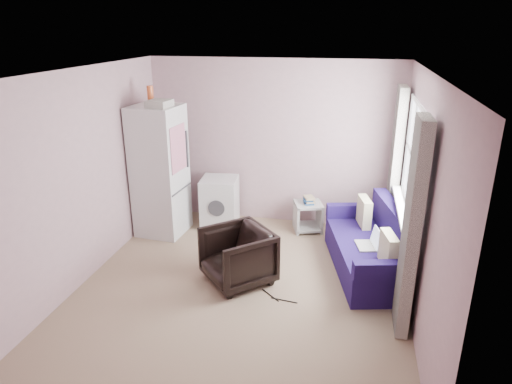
% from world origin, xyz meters
% --- Properties ---
extents(room, '(3.84, 4.24, 2.54)m').
position_xyz_m(room, '(0.02, 0.01, 1.25)').
color(room, '#8E755D').
rests_on(room, ground).
extents(armchair, '(0.99, 0.99, 0.75)m').
position_xyz_m(armchair, '(-0.07, 0.13, 0.37)').
color(armchair, black).
rests_on(armchair, ground).
extents(fridge, '(0.72, 0.70, 2.16)m').
position_xyz_m(fridge, '(-1.52, 1.29, 0.96)').
color(fridge, beige).
rests_on(fridge, ground).
extents(washing_machine, '(0.58, 0.58, 0.76)m').
position_xyz_m(washing_machine, '(-0.76, 1.70, 0.40)').
color(washing_machine, beige).
rests_on(washing_machine, ground).
extents(side_table, '(0.50, 0.50, 0.54)m').
position_xyz_m(side_table, '(0.60, 1.78, 0.26)').
color(side_table, '#A2A29E').
rests_on(side_table, ground).
extents(sofa, '(1.20, 1.93, 0.80)m').
position_xyz_m(sofa, '(1.53, 0.75, 0.29)').
color(sofa, '#201254').
rests_on(sofa, ground).
extents(window_dressing, '(0.17, 2.62, 2.18)m').
position_xyz_m(window_dressing, '(1.78, 0.70, 1.11)').
color(window_dressing, white).
rests_on(window_dressing, ground).
extents(floor_cables, '(0.45, 0.22, 0.01)m').
position_xyz_m(floor_cables, '(0.46, -0.14, 0.01)').
color(floor_cables, black).
rests_on(floor_cables, ground).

